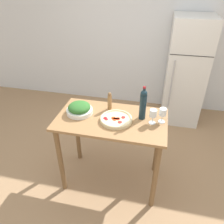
% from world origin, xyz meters
% --- Properties ---
extents(ground_plane, '(14.00, 14.00, 0.00)m').
position_xyz_m(ground_plane, '(0.00, 0.00, 0.00)').
color(ground_plane, '#9E7A56').
extents(wall_back, '(6.40, 0.09, 2.60)m').
position_xyz_m(wall_back, '(-0.00, 2.08, 1.30)').
color(wall_back, silver).
rests_on(wall_back, ground_plane).
extents(refrigerator, '(0.61, 0.71, 1.72)m').
position_xyz_m(refrigerator, '(0.86, 1.68, 0.86)').
color(refrigerator, silver).
rests_on(refrigerator, ground_plane).
extents(prep_counter, '(1.17, 0.66, 0.93)m').
position_xyz_m(prep_counter, '(0.00, 0.00, 0.76)').
color(prep_counter, olive).
rests_on(prep_counter, ground_plane).
extents(wine_bottle, '(0.07, 0.07, 0.37)m').
position_xyz_m(wine_bottle, '(0.31, 0.08, 1.10)').
color(wine_bottle, '#142833').
rests_on(wine_bottle, prep_counter).
extents(wine_glass_near, '(0.07, 0.07, 0.16)m').
position_xyz_m(wine_glass_near, '(0.43, 0.01, 1.04)').
color(wine_glass_near, silver).
rests_on(wine_glass_near, prep_counter).
extents(wine_glass_far, '(0.07, 0.07, 0.16)m').
position_xyz_m(wine_glass_far, '(0.52, 0.06, 1.04)').
color(wine_glass_far, silver).
rests_on(wine_glass_far, prep_counter).
extents(pepper_mill, '(0.05, 0.05, 0.21)m').
position_xyz_m(pepper_mill, '(-0.06, 0.18, 1.03)').
color(pepper_mill, olive).
rests_on(pepper_mill, prep_counter).
extents(salad_bowl, '(0.29, 0.29, 0.12)m').
position_xyz_m(salad_bowl, '(-0.36, 0.03, 0.98)').
color(salad_bowl, white).
rests_on(salad_bowl, prep_counter).
extents(homemade_pizza, '(0.33, 0.33, 0.04)m').
position_xyz_m(homemade_pizza, '(0.06, -0.03, 0.95)').
color(homemade_pizza, beige).
rests_on(homemade_pizza, prep_counter).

